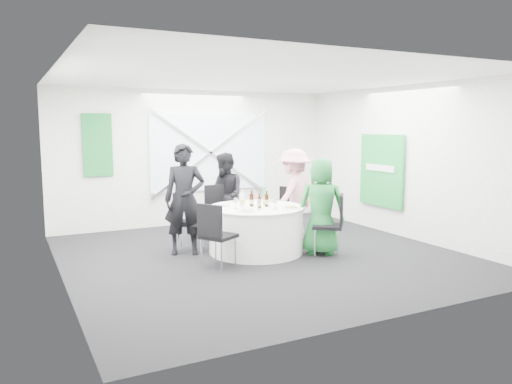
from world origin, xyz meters
name	(u,v)px	position (x,y,z in m)	size (l,w,h in m)	color
floor	(262,255)	(0.00, 0.00, 0.00)	(6.00, 6.00, 0.00)	black
ceiling	(262,77)	(0.00, 0.00, 2.80)	(6.00, 6.00, 0.00)	silver
wall_back	(196,158)	(0.00, 3.00, 1.40)	(6.00, 6.00, 0.00)	silver
wall_front	(395,190)	(0.00, -3.00, 1.40)	(6.00, 6.00, 0.00)	silver
wall_left	(58,177)	(-3.00, 0.00, 1.40)	(6.00, 6.00, 0.00)	silver
wall_right	(406,162)	(3.00, 0.00, 1.40)	(6.00, 6.00, 0.00)	silver
window_panel	(210,153)	(0.30, 2.96, 1.50)	(2.60, 0.03, 1.60)	silver
window_brace_a	(211,153)	(0.30, 2.92, 1.50)	(0.05, 0.05, 3.16)	silver
window_brace_b	(211,153)	(0.30, 2.92, 1.50)	(0.05, 0.05, 3.16)	silver
green_banner	(98,145)	(-2.00, 2.95, 1.70)	(0.55, 0.04, 1.20)	#156D30
green_sign	(381,170)	(2.94, 0.60, 1.20)	(0.05, 1.20, 1.40)	green
banquet_table	(256,230)	(0.00, 0.20, 0.38)	(1.56, 1.56, 0.76)	white
chair_back	(219,208)	(-0.21, 1.26, 0.60)	(0.54, 0.55, 1.01)	black
chair_back_left	(184,217)	(-1.03, 0.77, 0.59)	(0.62, 0.62, 1.00)	black
chair_back_right	(287,208)	(1.00, 0.91, 0.55)	(0.60, 0.60, 0.94)	black
chair_front_right	(333,220)	(0.99, -0.56, 0.58)	(0.63, 0.63, 0.99)	black
chair_front_left	(215,231)	(-0.97, -0.40, 0.57)	(0.61, 0.60, 0.96)	black
person_man_back_left	(185,199)	(-1.07, 0.62, 0.89)	(0.65, 0.43, 1.79)	black
person_man_back	(225,196)	(-0.02, 1.41, 0.79)	(0.77, 0.42, 1.58)	black
person_woman_pink	(294,195)	(1.04, 0.73, 0.83)	(1.07, 0.50, 1.66)	pink
person_woman_green	(321,206)	(0.89, -0.36, 0.78)	(0.77, 0.50, 1.57)	#207734
plate_back	(240,201)	(-0.01, 0.81, 0.77)	(0.25, 0.25, 0.01)	white
plate_back_left	(223,206)	(-0.47, 0.47, 0.77)	(0.25, 0.25, 0.01)	white
plate_back_right	(271,201)	(0.45, 0.52, 0.78)	(0.26, 0.26, 0.04)	white
plate_front_right	(291,207)	(0.42, -0.21, 0.78)	(0.27, 0.27, 0.04)	white
plate_front_left	(246,211)	(-0.36, -0.19, 0.77)	(0.26, 0.26, 0.01)	white
napkin	(248,210)	(-0.36, -0.22, 0.80)	(0.18, 0.12, 0.05)	white
beer_bottle_a	(252,201)	(-0.05, 0.25, 0.86)	(0.06, 0.06, 0.26)	#3D1C0B
beer_bottle_b	(251,200)	(-0.04, 0.29, 0.86)	(0.06, 0.06, 0.26)	#3D1C0B
beer_bottle_c	(267,201)	(0.15, 0.12, 0.86)	(0.06, 0.06, 0.26)	#3D1C0B
beer_bottle_d	(259,203)	(-0.03, 0.03, 0.85)	(0.06, 0.06, 0.24)	#3D1C0B
green_water_bottle	(265,198)	(0.24, 0.32, 0.87)	(0.08, 0.08, 0.29)	green
clear_water_bottle	(242,201)	(-0.26, 0.17, 0.88)	(0.08, 0.08, 0.30)	white
wine_glass_a	(236,201)	(-0.38, 0.16, 0.88)	(0.07, 0.07, 0.17)	white
wine_glass_b	(275,201)	(0.15, -0.15, 0.88)	(0.07, 0.07, 0.17)	white
wine_glass_c	(259,202)	(-0.12, -0.13, 0.88)	(0.07, 0.07, 0.17)	white
wine_glass_d	(276,200)	(0.23, -0.06, 0.88)	(0.07, 0.07, 0.17)	white
fork_a	(251,201)	(0.18, 0.75, 0.76)	(0.01, 0.15, 0.01)	silver
knife_a	(231,203)	(-0.21, 0.74, 0.76)	(0.01, 0.15, 0.01)	silver
fork_b	(222,205)	(-0.43, 0.58, 0.76)	(0.01, 0.15, 0.01)	silver
knife_b	(221,208)	(-0.57, 0.31, 0.76)	(0.01, 0.15, 0.01)	silver
fork_c	(288,209)	(0.31, -0.28, 0.76)	(0.01, 0.15, 0.01)	silver
knife_c	(291,206)	(0.53, -0.02, 0.76)	(0.01, 0.15, 0.01)	silver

